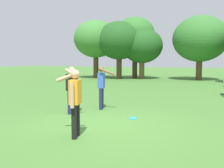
% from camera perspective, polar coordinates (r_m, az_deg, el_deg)
% --- Properties ---
extents(ground_plane, '(120.00, 120.00, 0.00)m').
position_cam_1_polar(ground_plane, '(7.06, -2.47, -9.60)').
color(ground_plane, '#447530').
extents(person_thrower, '(0.79, 0.59, 1.64)m').
position_cam_1_polar(person_thrower, '(9.06, -2.50, -0.04)').
color(person_thrower, '#1E234C').
rests_on(person_thrower, ground).
extents(person_catcher, '(0.79, 0.59, 1.64)m').
position_cam_1_polar(person_catcher, '(5.76, -8.90, -3.34)').
color(person_catcher, black).
rests_on(person_catcher, ground).
extents(person_bystander, '(0.65, 0.71, 1.64)m').
position_cam_1_polar(person_bystander, '(8.36, -9.50, -0.58)').
color(person_bystander, '#1E234C').
rests_on(person_bystander, ground).
extents(frisbee, '(0.27, 0.27, 0.03)m').
position_cam_1_polar(frisbee, '(7.72, 5.04, -8.19)').
color(frisbee, '#2D9EDB').
rests_on(frisbee, ground).
extents(tree_tall_left, '(4.61, 4.61, 6.10)m').
position_cam_1_polar(tree_tall_left, '(25.64, -3.91, 10.65)').
color(tree_tall_left, '#4C3823').
rests_on(tree_tall_left, ground).
extents(tree_broad_center, '(4.52, 4.52, 5.81)m').
position_cam_1_polar(tree_broad_center, '(24.50, 1.73, 10.31)').
color(tree_broad_center, '#4C3823').
rests_on(tree_broad_center, ground).
extents(tree_far_right, '(4.02, 4.02, 6.37)m').
position_cam_1_polar(tree_far_right, '(25.42, 5.54, 11.82)').
color(tree_far_right, '#4C3823').
rests_on(tree_far_right, ground).
extents(tree_slender_mid, '(4.16, 4.16, 5.13)m').
position_cam_1_polar(tree_slender_mid, '(24.63, 7.21, 9.04)').
color(tree_slender_mid, brown).
rests_on(tree_slender_mid, ground).
extents(tree_back_left, '(5.13, 5.13, 6.10)m').
position_cam_1_polar(tree_back_left, '(24.46, 20.33, 10.07)').
color(tree_back_left, brown).
rests_on(tree_back_left, ground).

